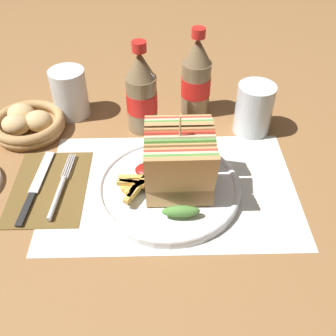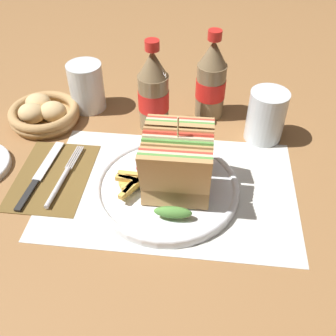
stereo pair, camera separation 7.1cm
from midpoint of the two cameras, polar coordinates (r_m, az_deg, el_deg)
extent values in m
plane|color=olive|center=(0.72, -3.75, -4.16)|extent=(4.00, 4.00, 0.00)
cube|color=silver|center=(0.73, -2.40, -2.96)|extent=(0.46, 0.31, 0.00)
cylinder|color=white|center=(0.72, -2.79, -3.13)|extent=(0.27, 0.27, 0.01)
torus|color=white|center=(0.72, -2.81, -2.74)|extent=(0.27, 0.27, 0.01)
cube|color=tan|center=(0.63, -1.38, -1.75)|extent=(0.12, 0.04, 0.11)
cube|color=#518E3D|center=(0.64, -1.39, -1.39)|extent=(0.12, 0.04, 0.11)
cube|color=beige|center=(0.65, -1.40, -1.04)|extent=(0.12, 0.04, 0.11)
cube|color=red|center=(0.66, -1.41, -0.70)|extent=(0.12, 0.04, 0.11)
cube|color=tan|center=(0.66, -1.41, -0.36)|extent=(0.12, 0.04, 0.11)
ellipsoid|color=#518E3D|center=(0.65, -1.27, -6.45)|extent=(0.06, 0.02, 0.02)
cube|color=tan|center=(0.65, -1.35, -1.29)|extent=(0.12, 0.04, 0.11)
cube|color=#518E3D|center=(0.66, -1.36, -0.69)|extent=(0.12, 0.04, 0.11)
cube|color=beige|center=(0.66, -1.37, -0.10)|extent=(0.12, 0.04, 0.11)
cube|color=red|center=(0.66, -1.39, 0.48)|extent=(0.12, 0.04, 0.11)
cube|color=tan|center=(0.67, -1.40, 1.06)|extent=(0.12, 0.04, 0.11)
ellipsoid|color=#518E3D|center=(0.68, -1.29, -3.65)|extent=(0.06, 0.02, 0.02)
cube|color=tan|center=(0.70, -1.42, 3.31)|extent=(0.12, 0.04, 0.11)
cube|color=#518E3D|center=(0.71, -1.42, 3.58)|extent=(0.12, 0.04, 0.11)
cube|color=beige|center=(0.72, -1.43, 3.85)|extent=(0.12, 0.04, 0.11)
cube|color=red|center=(0.72, -1.44, 4.11)|extent=(0.12, 0.04, 0.11)
cube|color=tan|center=(0.73, -1.45, 4.37)|extent=(0.12, 0.04, 0.11)
ellipsoid|color=#518E3D|center=(0.72, -1.32, -1.09)|extent=(0.06, 0.02, 0.02)
cylinder|color=tan|center=(0.66, -1.42, 1.98)|extent=(0.00, 0.00, 0.15)
cube|color=gold|center=(0.71, -7.65, -2.37)|extent=(0.05, 0.04, 0.01)
cube|color=gold|center=(0.70, -7.05, -3.01)|extent=(0.05, 0.03, 0.01)
cube|color=gold|center=(0.70, -7.30, -3.15)|extent=(0.05, 0.07, 0.01)
cube|color=gold|center=(0.69, -7.15, -2.73)|extent=(0.05, 0.04, 0.01)
cube|color=gold|center=(0.69, -7.22, -2.74)|extent=(0.04, 0.06, 0.01)
cube|color=gold|center=(0.70, -7.34, -2.46)|extent=(0.08, 0.01, 0.01)
cube|color=gold|center=(0.70, -8.13, -2.10)|extent=(0.05, 0.02, 0.01)
cube|color=gold|center=(0.71, -8.01, -1.58)|extent=(0.05, 0.01, 0.01)
cube|color=gold|center=(0.68, -8.32, -3.77)|extent=(0.03, 0.05, 0.01)
ellipsoid|color=maroon|center=(0.73, -5.88, -0.38)|extent=(0.04, 0.04, 0.02)
cube|color=brown|center=(0.78, -19.40, -2.74)|extent=(0.14, 0.20, 0.00)
cylinder|color=silver|center=(0.74, -18.53, -4.24)|extent=(0.02, 0.10, 0.01)
cylinder|color=silver|center=(0.80, -17.15, 0.21)|extent=(0.01, 0.07, 0.00)
cylinder|color=silver|center=(0.80, -16.88, 0.20)|extent=(0.01, 0.07, 0.00)
cylinder|color=silver|center=(0.80, -16.61, 0.19)|extent=(0.01, 0.07, 0.00)
cylinder|color=silver|center=(0.80, -16.34, 0.18)|extent=(0.01, 0.07, 0.00)
cube|color=black|center=(0.75, -22.59, -5.65)|extent=(0.02, 0.08, 0.00)
cube|color=silver|center=(0.81, -20.27, -0.60)|extent=(0.03, 0.12, 0.00)
cylinder|color=#7A6647|center=(0.85, -6.24, 9.21)|extent=(0.06, 0.06, 0.12)
cylinder|color=red|center=(0.84, -6.27, 9.56)|extent=(0.07, 0.07, 0.04)
cone|color=#7A6647|center=(0.80, -6.72, 14.58)|extent=(0.06, 0.06, 0.06)
cylinder|color=red|center=(0.79, -6.95, 17.03)|extent=(0.03, 0.03, 0.02)
cylinder|color=#7A6647|center=(0.90, 1.73, 11.44)|extent=(0.06, 0.06, 0.12)
cylinder|color=red|center=(0.89, 1.73, 11.78)|extent=(0.07, 0.07, 0.04)
cone|color=#7A6647|center=(0.85, 1.85, 16.62)|extent=(0.06, 0.06, 0.06)
cylinder|color=red|center=(0.84, 1.91, 18.95)|extent=(0.03, 0.03, 0.02)
cylinder|color=silver|center=(0.85, 10.00, 8.34)|extent=(0.08, 0.08, 0.11)
cylinder|color=black|center=(0.86, 9.83, 7.13)|extent=(0.07, 0.07, 0.07)
cylinder|color=silver|center=(0.93, -16.25, 10.31)|extent=(0.08, 0.08, 0.11)
cylinder|color=black|center=(0.94, -15.99, 9.18)|extent=(0.07, 0.07, 0.07)
cylinder|color=#AD8451|center=(0.92, -21.48, 5.13)|extent=(0.14, 0.14, 0.01)
torus|color=#AD8451|center=(0.92, -21.62, 5.58)|extent=(0.15, 0.15, 0.02)
torus|color=#AD8451|center=(0.91, -21.82, 6.20)|extent=(0.15, 0.15, 0.02)
ellipsoid|color=tan|center=(0.89, -20.48, 6.33)|extent=(0.06, 0.05, 0.04)
ellipsoid|color=tan|center=(0.93, -22.65, 7.20)|extent=(0.06, 0.05, 0.04)
ellipsoid|color=tan|center=(0.90, -23.36, 5.73)|extent=(0.06, 0.05, 0.04)
camera|label=1|loc=(0.04, -92.87, -2.60)|focal=42.00mm
camera|label=2|loc=(0.04, 87.13, 2.60)|focal=42.00mm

